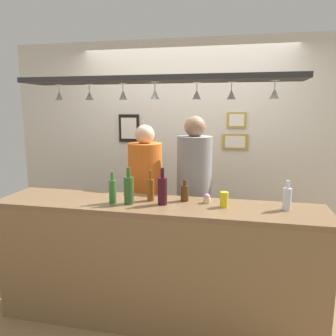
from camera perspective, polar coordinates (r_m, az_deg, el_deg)
name	(u,v)px	position (r m, az deg, el deg)	size (l,w,h in m)	color
ground_plane	(166,296)	(3.44, -0.38, -21.29)	(8.00, 8.00, 0.00)	olive
back_wall	(185,150)	(4.04, 3.04, 3.19)	(4.40, 0.06, 2.60)	silver
bar_counter	(152,250)	(2.68, -2.86, -14.09)	(2.70, 0.55, 1.04)	brown
overhead_glass_rack	(157,79)	(2.64, -1.92, 15.11)	(2.20, 0.36, 0.04)	black
hanging_wineglass_far_left	(59,95)	(3.01, -18.33, 11.89)	(0.07, 0.07, 0.13)	silver
hanging_wineglass_left	(90,95)	(2.90, -13.45, 12.21)	(0.07, 0.07, 0.13)	silver
hanging_wineglass_center_left	(123,94)	(2.73, -7.80, 12.52)	(0.07, 0.07, 0.13)	silver
hanging_wineglass_center	(156,94)	(2.57, -2.18, 12.74)	(0.07, 0.07, 0.13)	silver
hanging_wineglass_center_right	(197,94)	(2.61, 5.00, 12.67)	(0.07, 0.07, 0.13)	silver
hanging_wineglass_right	(231,94)	(2.62, 10.93, 12.52)	(0.07, 0.07, 0.13)	silver
hanging_wineglass_far_right	(274,93)	(2.54, 17.98, 12.28)	(0.07, 0.07, 0.13)	silver
person_left_orange_shirt	(145,189)	(3.36, -3.93, -3.71)	(0.34, 0.34, 1.64)	#2D334C
person_right_grey_shirt	(194,186)	(3.24, 4.54, -3.18)	(0.34, 0.34, 1.73)	#2D334C
bottle_beer_green_import	(113,191)	(2.72, -9.58, -3.91)	(0.06, 0.06, 0.26)	#336B2D
bottle_beer_brown_stubby	(185,193)	(2.75, 2.91, -4.30)	(0.07, 0.07, 0.18)	#512D14
bottle_wine_dark_red	(162,190)	(2.64, -0.97, -3.87)	(0.08, 0.08, 0.30)	#380F19
bottle_beer_amber_tall	(151,189)	(2.76, -3.03, -3.65)	(0.06, 0.06, 0.26)	brown
bottle_soda_clear	(287,198)	(2.66, 19.95, -4.95)	(0.06, 0.06, 0.23)	silver
bottle_champagne_green	(129,190)	(2.68, -6.80, -3.74)	(0.08, 0.08, 0.30)	#2D5623
drink_can	(224,200)	(2.62, 9.71, -5.41)	(0.07, 0.07, 0.12)	yellow
cupcake	(207,199)	(2.72, 6.77, -5.30)	(0.06, 0.06, 0.08)	beige
picture_frame_caricature	(129,128)	(4.14, -6.77, 6.87)	(0.26, 0.02, 0.34)	black
picture_frame_upper_small	(237,120)	(3.91, 11.81, 8.13)	(0.22, 0.02, 0.18)	#B29338
picture_frame_lower_pair	(235,142)	(3.93, 11.55, 4.48)	(0.30, 0.02, 0.18)	#B29338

